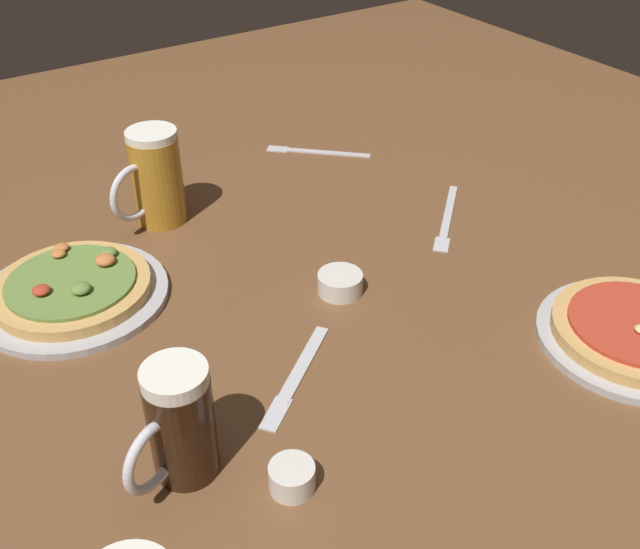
{
  "coord_description": "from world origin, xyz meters",
  "views": [
    {
      "loc": [
        -0.52,
        -0.78,
        0.69
      ],
      "look_at": [
        0.0,
        0.0,
        0.02
      ],
      "focal_mm": 41.44,
      "sensor_mm": 36.0,
      "label": 1
    }
  ],
  "objects_px": {
    "beer_mug_pale": "(155,178)",
    "fork_spare": "(316,151)",
    "ramekin_butter": "(340,283)",
    "pizza_plate_far": "(73,290)",
    "knife_right": "(296,375)",
    "beer_mug_dark": "(179,425)",
    "ramekin_sauce": "(292,477)",
    "fork_left": "(447,218)",
    "pizza_plate_near": "(635,332)"
  },
  "relations": [
    {
      "from": "fork_spare",
      "to": "ramekin_butter",
      "type": "bearing_deg",
      "value": -118.99
    },
    {
      "from": "knife_right",
      "to": "fork_left",
      "type": "bearing_deg",
      "value": 23.89
    },
    {
      "from": "pizza_plate_near",
      "to": "beer_mug_pale",
      "type": "distance_m",
      "value": 0.81
    },
    {
      "from": "pizza_plate_near",
      "to": "fork_left",
      "type": "distance_m",
      "value": 0.4
    },
    {
      "from": "beer_mug_dark",
      "to": "ramekin_sauce",
      "type": "xyz_separation_m",
      "value": [
        0.09,
        -0.09,
        -0.06
      ]
    },
    {
      "from": "pizza_plate_far",
      "to": "fork_spare",
      "type": "xyz_separation_m",
      "value": [
        0.59,
        0.22,
        -0.01
      ]
    },
    {
      "from": "ramekin_butter",
      "to": "fork_left",
      "type": "height_order",
      "value": "ramekin_butter"
    },
    {
      "from": "pizza_plate_near",
      "to": "fork_left",
      "type": "height_order",
      "value": "pizza_plate_near"
    },
    {
      "from": "beer_mug_pale",
      "to": "fork_spare",
      "type": "distance_m",
      "value": 0.4
    },
    {
      "from": "ramekin_sauce",
      "to": "ramekin_butter",
      "type": "bearing_deg",
      "value": 46.77
    },
    {
      "from": "pizza_plate_near",
      "to": "beer_mug_dark",
      "type": "xyz_separation_m",
      "value": [
        -0.63,
        0.14,
        0.06
      ]
    },
    {
      "from": "beer_mug_pale",
      "to": "ramekin_butter",
      "type": "height_order",
      "value": "beer_mug_pale"
    },
    {
      "from": "pizza_plate_near",
      "to": "ramekin_butter",
      "type": "height_order",
      "value": "pizza_plate_near"
    },
    {
      "from": "ramekin_sauce",
      "to": "ramekin_butter",
      "type": "relative_size",
      "value": 0.77
    },
    {
      "from": "ramekin_butter",
      "to": "fork_spare",
      "type": "height_order",
      "value": "ramekin_butter"
    },
    {
      "from": "beer_mug_dark",
      "to": "beer_mug_pale",
      "type": "height_order",
      "value": "beer_mug_pale"
    },
    {
      "from": "beer_mug_dark",
      "to": "ramekin_butter",
      "type": "height_order",
      "value": "beer_mug_dark"
    },
    {
      "from": "pizza_plate_far",
      "to": "knife_right",
      "type": "bearing_deg",
      "value": -60.52
    },
    {
      "from": "fork_left",
      "to": "knife_right",
      "type": "bearing_deg",
      "value": -156.11
    },
    {
      "from": "ramekin_sauce",
      "to": "pizza_plate_near",
      "type": "bearing_deg",
      "value": -5.51
    },
    {
      "from": "pizza_plate_near",
      "to": "pizza_plate_far",
      "type": "height_order",
      "value": "pizza_plate_far"
    },
    {
      "from": "pizza_plate_far",
      "to": "ramekin_sauce",
      "type": "relative_size",
      "value": 5.36
    },
    {
      "from": "ramekin_butter",
      "to": "pizza_plate_far",
      "type": "bearing_deg",
      "value": 148.82
    },
    {
      "from": "ramekin_sauce",
      "to": "ramekin_butter",
      "type": "distance_m",
      "value": 0.38
    },
    {
      "from": "knife_right",
      "to": "ramekin_sauce",
      "type": "bearing_deg",
      "value": -123.76
    },
    {
      "from": "ramekin_butter",
      "to": "fork_spare",
      "type": "bearing_deg",
      "value": 61.01
    },
    {
      "from": "pizza_plate_near",
      "to": "fork_left",
      "type": "bearing_deg",
      "value": 89.27
    },
    {
      "from": "beer_mug_pale",
      "to": "ramekin_sauce",
      "type": "relative_size",
      "value": 3.2
    },
    {
      "from": "ramekin_butter",
      "to": "fork_left",
      "type": "xyz_separation_m",
      "value": [
        0.29,
        0.07,
        -0.01
      ]
    },
    {
      "from": "fork_left",
      "to": "knife_right",
      "type": "xyz_separation_m",
      "value": [
        -0.44,
        -0.2,
        0.0
      ]
    },
    {
      "from": "ramekin_sauce",
      "to": "ramekin_butter",
      "type": "height_order",
      "value": "same"
    },
    {
      "from": "fork_left",
      "to": "knife_right",
      "type": "height_order",
      "value": "same"
    },
    {
      "from": "ramekin_sauce",
      "to": "fork_spare",
      "type": "distance_m",
      "value": 0.87
    },
    {
      "from": "beer_mug_pale",
      "to": "fork_left",
      "type": "distance_m",
      "value": 0.52
    },
    {
      "from": "pizza_plate_near",
      "to": "ramekin_sauce",
      "type": "relative_size",
      "value": 5.08
    },
    {
      "from": "ramekin_butter",
      "to": "ramekin_sauce",
      "type": "bearing_deg",
      "value": -133.23
    },
    {
      "from": "beer_mug_pale",
      "to": "knife_right",
      "type": "xyz_separation_m",
      "value": [
        -0.01,
        -0.48,
        -0.08
      ]
    },
    {
      "from": "pizza_plate_near",
      "to": "ramekin_sauce",
      "type": "distance_m",
      "value": 0.54
    },
    {
      "from": "pizza_plate_far",
      "to": "fork_spare",
      "type": "distance_m",
      "value": 0.63
    },
    {
      "from": "beer_mug_pale",
      "to": "fork_left",
      "type": "relative_size",
      "value": 0.93
    },
    {
      "from": "ramekin_butter",
      "to": "knife_right",
      "type": "distance_m",
      "value": 0.2
    },
    {
      "from": "pizza_plate_near",
      "to": "ramekin_sauce",
      "type": "bearing_deg",
      "value": 174.49
    },
    {
      "from": "knife_right",
      "to": "beer_mug_pale",
      "type": "bearing_deg",
      "value": 88.23
    },
    {
      "from": "pizza_plate_near",
      "to": "ramekin_butter",
      "type": "xyz_separation_m",
      "value": [
        -0.28,
        0.33,
        0.0
      ]
    },
    {
      "from": "pizza_plate_far",
      "to": "beer_mug_pale",
      "type": "relative_size",
      "value": 1.68
    },
    {
      "from": "pizza_plate_far",
      "to": "fork_spare",
      "type": "bearing_deg",
      "value": 20.38
    },
    {
      "from": "pizza_plate_far",
      "to": "knife_right",
      "type": "xyz_separation_m",
      "value": [
        0.19,
        -0.34,
        -0.01
      ]
    },
    {
      "from": "pizza_plate_far",
      "to": "fork_left",
      "type": "xyz_separation_m",
      "value": [
        0.64,
        -0.14,
        -0.01
      ]
    },
    {
      "from": "beer_mug_pale",
      "to": "knife_right",
      "type": "relative_size",
      "value": 0.95
    },
    {
      "from": "fork_left",
      "to": "pizza_plate_near",
      "type": "bearing_deg",
      "value": -90.73
    }
  ]
}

